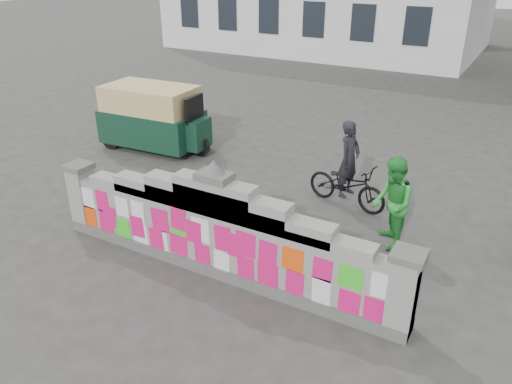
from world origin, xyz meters
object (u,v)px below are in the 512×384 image
at_px(cyclist_bike, 347,185).
at_px(pedestrian, 392,204).
at_px(cyclist_rider, 348,170).
at_px(rickshaw_left, 154,117).

bearing_deg(cyclist_bike, pedestrian, -122.29).
relative_size(cyclist_bike, pedestrian, 1.06).
xyz_separation_m(cyclist_bike, pedestrian, (1.22, -1.14, 0.37)).
bearing_deg(cyclist_rider, pedestrian, -122.29).
bearing_deg(cyclist_bike, rickshaw_left, 93.46).
bearing_deg(cyclist_bike, cyclist_rider, 100.72).
bearing_deg(pedestrian, cyclist_rider, -161.65).
xyz_separation_m(pedestrian, rickshaw_left, (-6.94, 1.87, 0.03)).
height_order(cyclist_rider, rickshaw_left, rickshaw_left).
distance_m(cyclist_rider, pedestrian, 1.67).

